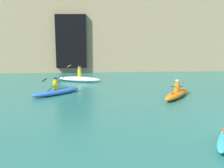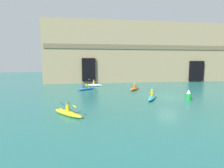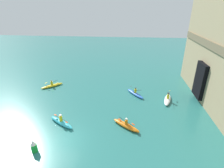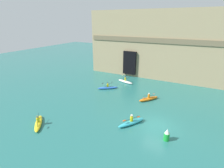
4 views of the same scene
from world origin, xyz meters
The scene contains 7 objects.
ground_plane centered at (0.00, 0.00, 0.00)m, with size 120.00×120.00×0.00m, color #28706B.
kayak_blue centered at (-10.12, 7.23, 0.23)m, with size 3.17×2.62×1.22m.
kayak_cyan centered at (-2.51, -1.00, 0.26)m, with size 2.36×3.31×1.20m.
kayak_white centered at (-8.77, 11.55, 0.24)m, with size 3.40×1.69×1.29m.
kayak_yellow centered at (-11.67, -5.90, 0.23)m, with size 2.84×3.04×1.11m.
kayak_orange centered at (-2.64, 6.07, 0.25)m, with size 2.50×3.09×1.11m.
marker_buoy centered at (1.53, -1.97, 0.57)m, with size 0.55×0.55×1.24m.
Camera 3 is at (12.52, 5.99, 11.92)m, focal length 28.00 mm.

